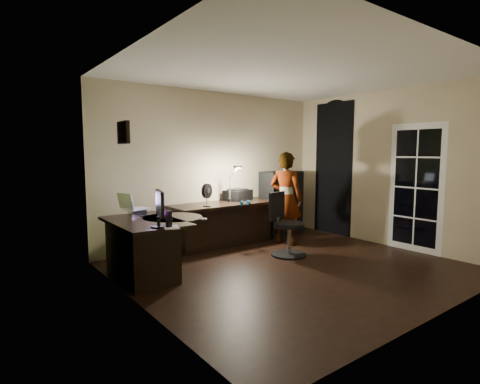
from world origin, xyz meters
TOP-DOWN VIEW (x-y plane):
  - floor at (0.00, 0.00)m, footprint 4.50×4.00m
  - ceiling at (0.00, 0.00)m, footprint 4.50×4.00m
  - wall_back at (0.00, 2.00)m, footprint 4.50×0.01m
  - wall_front at (0.00, -2.00)m, footprint 4.50×0.01m
  - wall_left at (-2.25, 0.00)m, footprint 0.01×4.00m
  - wall_right at (2.25, 0.00)m, footprint 0.01×4.00m
  - green_wall_overlay at (-2.24, 0.00)m, footprint 0.00×4.00m
  - arched_doorway at (2.24, 1.15)m, footprint 0.01×0.90m
  - french_door at (2.24, -0.55)m, footprint 0.02×0.92m
  - framed_picture at (-2.22, 0.45)m, footprint 0.04×0.30m
  - desk_left at (-1.83, 0.87)m, footprint 0.81×1.31m
  - desk_right at (-0.03, 1.63)m, footprint 2.01×0.73m
  - cabinet at (1.35, 1.70)m, footprint 0.85×0.45m
  - laptop_stand at (-1.76, 1.28)m, footprint 0.22×0.19m
  - laptop at (-1.76, 1.28)m, footprint 0.41×0.40m
  - monitor at (-1.87, 0.34)m, footprint 0.23×0.48m
  - mouse at (-1.22, 0.39)m, footprint 0.08×0.10m
  - phone at (-1.73, 1.23)m, footprint 0.10×0.15m
  - pen at (-1.79, 0.46)m, footprint 0.04×0.13m
  - speaker at (-1.80, 0.23)m, footprint 0.09×0.09m
  - notepad at (-1.78, 0.21)m, footprint 0.23×0.27m
  - desk_fan at (-0.51, 1.47)m, footprint 0.28×0.22m
  - headphones at (0.09, 1.23)m, footprint 0.18×0.08m
  - printer at (0.36, 1.80)m, footprint 0.56×0.49m
  - desk_lamp at (0.10, 1.69)m, footprint 0.21×0.34m
  - office_chair at (0.40, 0.49)m, footprint 0.69×0.69m
  - person at (0.86, 1.05)m, footprint 0.59×0.69m

SIDE VIEW (x-z plane):
  - floor at x=0.00m, z-range -0.01..0.00m
  - desk_right at x=-0.03m, z-range 0.00..0.75m
  - desk_left at x=-1.83m, z-range 0.00..0.76m
  - office_chair at x=0.40m, z-range 0.00..1.00m
  - cabinet at x=1.35m, z-range 0.00..1.25m
  - phone at x=-1.73m, z-range 0.76..0.77m
  - pen at x=-1.79m, z-range 0.76..0.77m
  - notepad at x=-1.78m, z-range 0.76..0.77m
  - mouse at x=-1.22m, z-range 0.76..0.79m
  - headphones at x=0.09m, z-range 0.75..0.84m
  - laptop_stand at x=-1.76m, z-range 0.76..0.85m
  - person at x=0.86m, z-range 0.00..1.64m
  - printer at x=0.36m, z-range 0.75..0.96m
  - speaker at x=-1.80m, z-range 0.76..0.96m
  - monitor at x=-1.87m, z-range 0.76..1.07m
  - desk_fan at x=-0.51m, z-range 0.75..1.13m
  - laptop at x=-1.76m, z-range 0.84..1.07m
  - french_door at x=2.24m, z-range 0.00..2.10m
  - desk_lamp at x=0.10m, z-range 0.75..1.44m
  - arched_doorway at x=2.24m, z-range 0.00..2.60m
  - wall_back at x=0.00m, z-range 0.00..2.70m
  - wall_front at x=0.00m, z-range 0.00..2.70m
  - wall_left at x=-2.25m, z-range 0.00..2.70m
  - wall_right at x=2.25m, z-range 0.00..2.70m
  - green_wall_overlay at x=-2.24m, z-range 0.00..2.70m
  - framed_picture at x=-2.22m, z-range 1.73..1.98m
  - ceiling at x=0.00m, z-range 2.70..2.71m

